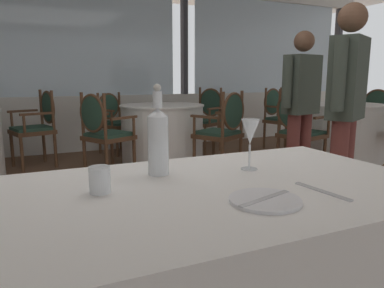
% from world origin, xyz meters
% --- Properties ---
extents(ground_plane, '(14.14, 14.14, 0.00)m').
position_xyz_m(ground_plane, '(0.00, 0.00, 0.00)').
color(ground_plane, brown).
extents(window_wall_far, '(10.88, 0.14, 2.75)m').
position_xyz_m(window_wall_far, '(0.00, 3.53, 1.10)').
color(window_wall_far, silver).
rests_on(window_wall_far, ground_plane).
extents(side_plate, '(0.21, 0.21, 0.01)m').
position_xyz_m(side_plate, '(-0.12, -1.38, 0.77)').
color(side_plate, white).
rests_on(side_plate, foreground_table).
extents(butter_knife, '(0.21, 0.08, 0.00)m').
position_xyz_m(butter_knife, '(-0.12, -1.38, 0.78)').
color(butter_knife, silver).
rests_on(butter_knife, foreground_table).
extents(dinner_fork, '(0.04, 0.21, 0.00)m').
position_xyz_m(dinner_fork, '(0.10, -1.37, 0.77)').
color(dinner_fork, silver).
rests_on(dinner_fork, foreground_table).
extents(water_bottle, '(0.08, 0.08, 0.33)m').
position_xyz_m(water_bottle, '(-0.30, -0.97, 0.90)').
color(water_bottle, white).
rests_on(water_bottle, foreground_table).
extents(wine_glass, '(0.07, 0.07, 0.20)m').
position_xyz_m(wine_glass, '(0.05, -1.04, 0.91)').
color(wine_glass, white).
rests_on(wine_glass, foreground_table).
extents(water_tumbler, '(0.07, 0.07, 0.08)m').
position_xyz_m(water_tumbler, '(-0.53, -1.10, 0.81)').
color(water_tumbler, white).
rests_on(water_tumbler, foreground_table).
extents(background_table_0, '(1.20, 1.20, 0.77)m').
position_xyz_m(background_table_0, '(3.19, 1.48, 0.39)').
color(background_table_0, white).
rests_on(background_table_0, ground_plane).
extents(dining_chair_0_0, '(0.57, 0.62, 0.99)m').
position_xyz_m(dining_chair_0_0, '(2.20, 1.19, 0.57)').
color(dining_chair_0_0, brown).
rests_on(dining_chair_0_0, ground_plane).
extents(dining_chair_0_2, '(0.57, 0.62, 0.96)m').
position_xyz_m(dining_chair_0_2, '(4.18, 1.78, 0.56)').
color(dining_chair_0_2, brown).
rests_on(dining_chair_0_2, ground_plane).
extents(dining_chair_0_3, '(0.62, 0.57, 0.97)m').
position_xyz_m(dining_chair_0_3, '(2.90, 2.47, 0.56)').
color(dining_chair_0_3, brown).
rests_on(dining_chair_0_3, ground_plane).
extents(dining_chair_1_3, '(0.58, 0.62, 0.97)m').
position_xyz_m(dining_chair_1_3, '(-0.63, 2.73, 0.57)').
color(dining_chair_1_3, brown).
rests_on(dining_chair_1_3, ground_plane).
extents(background_table_2, '(1.12, 1.12, 0.77)m').
position_xyz_m(background_table_2, '(0.88, 2.34, 0.39)').
color(background_table_2, white).
rests_on(background_table_2, ground_plane).
extents(dining_chair_2_0, '(0.65, 0.62, 0.90)m').
position_xyz_m(dining_chair_2_0, '(0.43, 3.21, 0.53)').
color(dining_chair_2_0, brown).
rests_on(dining_chair_2_0, ground_plane).
extents(dining_chair_2_1, '(0.62, 0.65, 0.96)m').
position_xyz_m(dining_chair_2_1, '(0.01, 1.88, 0.56)').
color(dining_chair_2_1, brown).
rests_on(dining_chair_2_1, ground_plane).
extents(dining_chair_2_2, '(0.65, 0.62, 0.97)m').
position_xyz_m(dining_chair_2_2, '(1.34, 1.46, 0.57)').
color(dining_chair_2_2, brown).
rests_on(dining_chair_2_2, ground_plane).
extents(dining_chair_2_3, '(0.62, 0.65, 0.97)m').
position_xyz_m(dining_chair_2_3, '(1.77, 2.79, 0.56)').
color(dining_chair_2_3, brown).
rests_on(dining_chair_2_3, ground_plane).
extents(diner_person_0, '(0.52, 0.27, 1.57)m').
position_xyz_m(diner_person_0, '(1.76, 0.65, 0.89)').
color(diner_person_0, brown).
rests_on(diner_person_0, ground_plane).
extents(diner_person_1, '(0.48, 0.35, 1.66)m').
position_xyz_m(diner_person_1, '(1.47, -0.18, 0.94)').
color(diner_person_1, brown).
rests_on(diner_person_1, ground_plane).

